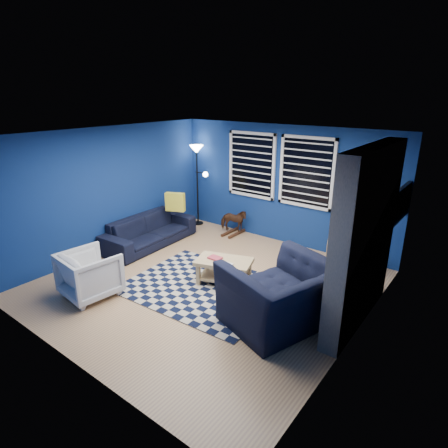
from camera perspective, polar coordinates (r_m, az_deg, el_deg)
name	(u,v)px	position (r m, az deg, el deg)	size (l,w,h in m)	color
floor	(207,284)	(6.51, -2.63, -9.10)	(5.00, 5.00, 0.00)	tan
ceiling	(204,135)	(5.74, -3.03, 13.35)	(5.00, 5.00, 0.00)	white
wall_back	(282,185)	(8.01, 8.80, 5.84)	(5.00, 5.00, 0.00)	navy
wall_left	(109,191)	(7.80, -17.10, 4.83)	(5.00, 5.00, 0.00)	navy
wall_right	(362,253)	(4.89, 20.33, -4.21)	(5.00, 5.00, 0.00)	navy
fireplace	(363,242)	(5.39, 20.48, -2.63)	(0.65, 2.00, 2.50)	gray
window_left	(251,165)	(8.28, 4.20, 8.95)	(1.17, 0.06, 1.42)	black
window_right	(306,172)	(7.66, 12.43, 7.68)	(1.17, 0.06, 1.42)	black
tv	(401,204)	(6.70, 25.31, 2.79)	(0.07, 1.00, 0.58)	black
rug	(204,287)	(6.40, -3.08, -9.54)	(2.50, 2.00, 0.02)	black
sofa	(150,231)	(8.14, -11.27, -1.02)	(0.83, 2.13, 0.62)	black
armchair_big	(280,295)	(5.31, 8.59, -10.70)	(1.25, 1.43, 0.93)	black
armchair_bent	(90,274)	(6.37, -19.75, -7.20)	(0.80, 0.82, 0.75)	gray
rocking_horse	(233,220)	(8.55, 1.45, 0.54)	(0.62, 0.28, 0.53)	#4B2A18
coffee_table	(224,267)	(6.37, -0.01, -6.51)	(1.05, 0.80, 0.46)	tan
cabinet	(344,254)	(7.32, 17.82, -4.33)	(0.73, 0.60, 0.61)	tan
floor_lamp	(197,160)	(8.93, -4.09, 9.65)	(0.53, 0.32, 1.94)	black
throw_pillow	(175,202)	(8.29, -7.46, 3.34)	(0.43, 0.13, 0.41)	yellow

